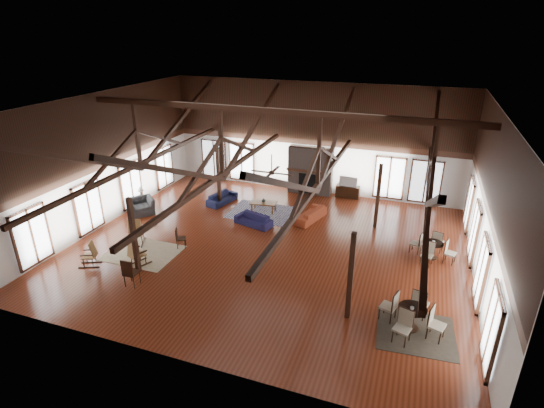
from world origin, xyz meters
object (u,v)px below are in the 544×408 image
(sofa_navy_left, at_px, (222,198))
(cafe_table_near, at_px, (412,314))
(cafe_table_far, at_px, (433,247))
(sofa_orange, at_px, (310,214))
(coffee_table, at_px, (263,203))
(armchair, at_px, (141,206))
(tv_console, at_px, (348,191))
(sofa_navy_front, at_px, (253,220))

(sofa_navy_left, bearing_deg, cafe_table_near, -111.80)
(sofa_navy_left, xyz_separation_m, cafe_table_far, (10.48, -2.29, 0.20))
(sofa_orange, height_order, coffee_table, sofa_orange)
(coffee_table, bearing_deg, cafe_table_near, -50.30)
(sofa_navy_left, distance_m, armchair, 4.12)
(sofa_navy_left, distance_m, sofa_orange, 4.91)
(sofa_navy_left, distance_m, cafe_table_near, 12.18)
(armchair, xyz_separation_m, cafe_table_far, (13.67, 0.31, 0.08))
(sofa_navy_left, distance_m, tv_console, 6.80)
(sofa_navy_front, xyz_separation_m, tv_console, (3.51, 4.99, 0.05))
(coffee_table, bearing_deg, cafe_table_far, -21.82)
(sofa_navy_left, relative_size, coffee_table, 1.31)
(cafe_table_near, height_order, cafe_table_far, cafe_table_near)
(sofa_navy_left, bearing_deg, sofa_orange, -81.81)
(tv_console, bearing_deg, coffee_table, -137.05)
(sofa_orange, relative_size, coffee_table, 1.48)
(armchair, relative_size, cafe_table_far, 0.66)
(coffee_table, height_order, tv_console, tv_console)
(coffee_table, xyz_separation_m, cafe_table_far, (8.02, -1.98, 0.03))
(coffee_table, bearing_deg, sofa_orange, -11.99)
(cafe_table_far, bearing_deg, sofa_navy_left, 167.68)
(cafe_table_near, xyz_separation_m, tv_console, (-3.82, 10.15, -0.21))
(tv_console, bearing_deg, cafe_table_far, -50.57)
(sofa_navy_front, bearing_deg, cafe_table_far, 12.51)
(armchair, bearing_deg, sofa_navy_front, -42.68)
(sofa_navy_front, relative_size, tv_console, 1.44)
(armchair, height_order, cafe_table_far, cafe_table_far)
(sofa_orange, distance_m, armchair, 8.35)
(sofa_orange, xyz_separation_m, cafe_table_far, (5.59, -1.81, 0.17))
(coffee_table, height_order, cafe_table_far, cafe_table_far)
(cafe_table_near, distance_m, cafe_table_far, 4.84)
(sofa_orange, bearing_deg, sofa_navy_left, -79.91)
(armchair, bearing_deg, sofa_navy_left, -10.12)
(cafe_table_near, xyz_separation_m, cafe_table_far, (0.58, 4.80, -0.06))
(armchair, bearing_deg, cafe_table_far, -47.99)
(coffee_table, height_order, cafe_table_near, cafe_table_near)
(sofa_navy_left, bearing_deg, coffee_table, -83.38)
(coffee_table, distance_m, cafe_table_far, 8.26)
(cafe_table_far, bearing_deg, sofa_navy_front, 177.42)
(sofa_navy_front, height_order, sofa_orange, sofa_orange)
(sofa_navy_left, height_order, tv_console, tv_console)
(sofa_navy_front, xyz_separation_m, sofa_navy_left, (-2.57, 1.93, 0.00))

